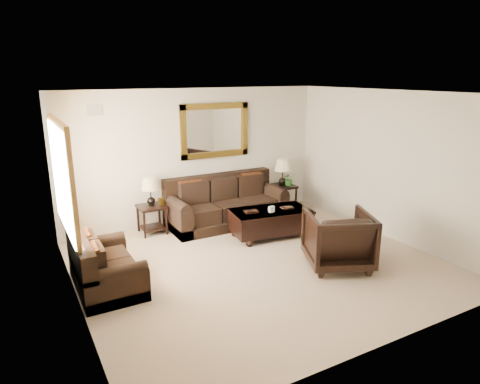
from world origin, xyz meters
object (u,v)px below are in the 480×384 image
sofa (225,207)px  end_table_left (151,197)px  end_table_right (282,177)px  loveseat (103,268)px  coffee_table (270,220)px  armchair (338,237)px

sofa → end_table_left: end_table_left is taller
end_table_left → end_table_right: end_table_right is taller
loveseat → coffee_table: size_ratio=0.90×
sofa → end_table_right: size_ratio=2.05×
armchair → end_table_left: bearing=-29.4°
end_table_right → armchair: (-0.87, -2.83, -0.26)m
armchair → coffee_table: bearing=-58.9°
end_table_right → sofa: bearing=-173.8°
end_table_left → coffee_table: (1.91, -1.21, -0.41)m
coffee_table → armchair: (0.21, -1.64, 0.18)m
coffee_table → armchair: armchair is taller
loveseat → armchair: 3.58m
loveseat → sofa: bearing=-60.0°
loveseat → end_table_left: end_table_left is taller
sofa → end_table_left: 1.54m
sofa → armchair: armchair is taller
sofa → end_table_right: end_table_right is taller
end_table_left → sofa: bearing=-6.7°
end_table_right → armchair: 2.97m
end_table_left → armchair: 3.55m
end_table_left → end_table_right: bearing=-0.2°
end_table_left → coffee_table: end_table_left is taller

